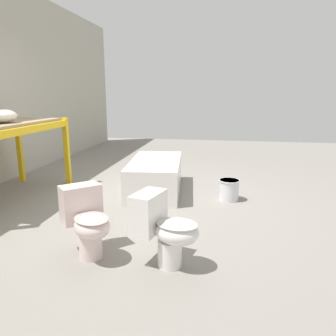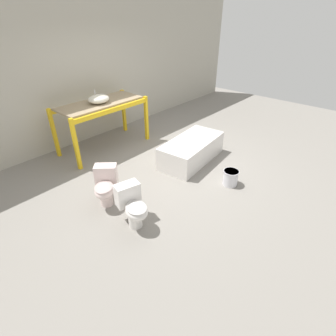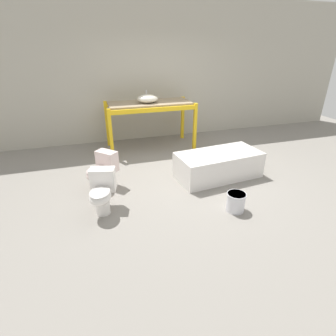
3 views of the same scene
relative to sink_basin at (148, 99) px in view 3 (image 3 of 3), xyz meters
The scene contains 8 objects.
ground_plane 1.95m from the sink_basin, 77.20° to the right, with size 12.00×12.00×0.00m, color gray.
warehouse_wall_rear 0.98m from the sink_basin, 65.99° to the left, with size 10.80×0.08×3.20m.
shelving_rack 0.25m from the sink_basin, 42.35° to the left, with size 1.94×0.88×1.05m.
sink_basin is the anchor object (origin of this frame).
bathtub_main 2.18m from the sink_basin, 64.36° to the right, with size 1.57×0.86×0.46m.
toilet_near 2.16m from the sink_basin, 125.87° to the right, with size 0.62×0.61×0.62m.
toilet_far 2.74m from the sink_basin, 117.80° to the right, with size 0.45×0.61×0.62m.
bucket_white 3.09m from the sink_basin, 77.99° to the right, with size 0.28×0.28×0.28m.
Camera 3 is at (-1.62, -4.09, 2.21)m, focal length 28.00 mm.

